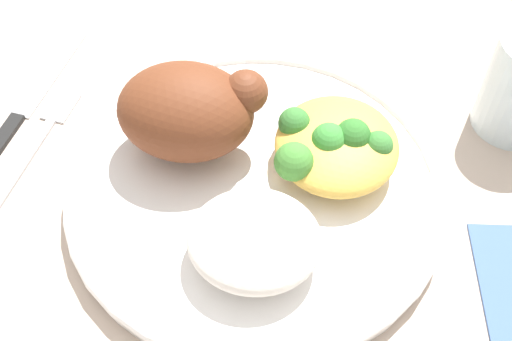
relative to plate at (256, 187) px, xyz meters
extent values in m
plane|color=#C5B09F|center=(0.00, 0.00, -0.01)|extent=(2.00, 2.00, 0.00)
cylinder|color=white|center=(0.00, 0.00, 0.00)|extent=(0.28, 0.28, 0.01)
torus|color=white|center=(0.00, 0.00, 0.00)|extent=(0.28, 0.28, 0.01)
ellipsoid|color=brown|center=(-0.06, 0.03, 0.04)|extent=(0.10, 0.08, 0.07)
sphere|color=brown|center=(-0.01, 0.04, 0.06)|extent=(0.03, 0.03, 0.03)
ellipsoid|color=white|center=(0.01, -0.06, 0.03)|extent=(0.09, 0.08, 0.03)
ellipsoid|color=#EBB84A|center=(0.06, 0.03, 0.02)|extent=(0.09, 0.10, 0.03)
sphere|color=#3F8539|center=(0.09, 0.02, 0.03)|extent=(0.02, 0.02, 0.02)
sphere|color=#357B2F|center=(0.07, 0.03, 0.04)|extent=(0.03, 0.03, 0.03)
sphere|color=green|center=(0.05, 0.02, 0.04)|extent=(0.03, 0.03, 0.03)
sphere|color=#256827|center=(0.05, 0.02, 0.03)|extent=(0.02, 0.02, 0.02)
sphere|color=#3B7D36|center=(0.02, 0.04, 0.03)|extent=(0.02, 0.02, 0.02)
sphere|color=#478E37|center=(0.03, 0.00, 0.03)|extent=(0.03, 0.03, 0.03)
cube|color=#B2B2B7|center=(-0.19, 0.00, -0.01)|extent=(0.02, 0.11, 0.01)
cube|color=#B2B2B7|center=(-0.18, 0.07, -0.01)|extent=(0.03, 0.04, 0.00)
cube|color=#B2B2B7|center=(-0.20, 0.11, -0.01)|extent=(0.03, 0.11, 0.00)
camera|label=1|loc=(0.04, -0.28, 0.38)|focal=44.80mm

